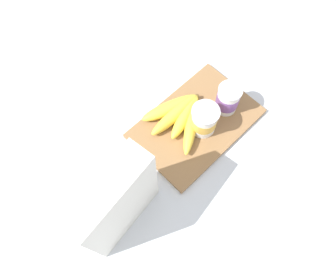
# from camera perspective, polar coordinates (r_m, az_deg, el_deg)

# --- Properties ---
(ground_plane) EXTENTS (2.40, 2.40, 0.00)m
(ground_plane) POSITION_cam_1_polar(r_m,az_deg,el_deg) (0.94, 4.92, 2.77)
(ground_plane) COLOR silver
(cutting_board) EXTENTS (0.35, 0.23, 0.01)m
(cutting_board) POSITION_cam_1_polar(r_m,az_deg,el_deg) (0.93, 4.96, 2.97)
(cutting_board) COLOR olive
(cutting_board) RESTS_ON ground_plane
(cereal_box) EXTENTS (0.21, 0.09, 0.26)m
(cereal_box) POSITION_cam_1_polar(r_m,az_deg,el_deg) (0.73, -9.08, -11.06)
(cereal_box) COLOR white
(cereal_box) RESTS_ON ground_plane
(yogurt_cup_front) EXTENTS (0.07, 0.07, 0.09)m
(yogurt_cup_front) POSITION_cam_1_polar(r_m,az_deg,el_deg) (0.92, 10.50, 7.13)
(yogurt_cup_front) COLOR white
(yogurt_cup_front) RESTS_ON cutting_board
(yogurt_cup_back) EXTENTS (0.08, 0.08, 0.09)m
(yogurt_cup_back) POSITION_cam_1_polar(r_m,az_deg,el_deg) (0.88, 6.34, 3.48)
(yogurt_cup_back) COLOR white
(yogurt_cup_back) RESTS_ON cutting_board
(banana_bunch) EXTENTS (0.19, 0.20, 0.04)m
(banana_bunch) POSITION_cam_1_polar(r_m,az_deg,el_deg) (0.91, 2.15, 4.34)
(banana_bunch) COLOR yellow
(banana_bunch) RESTS_ON cutting_board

